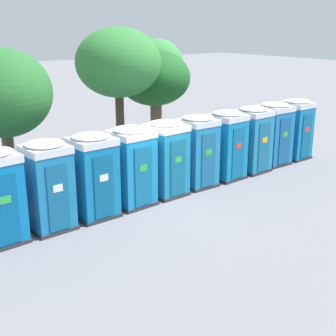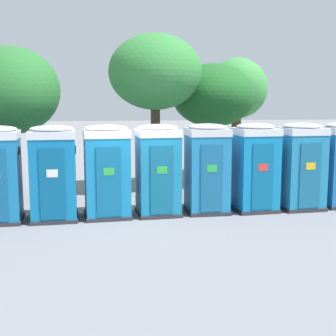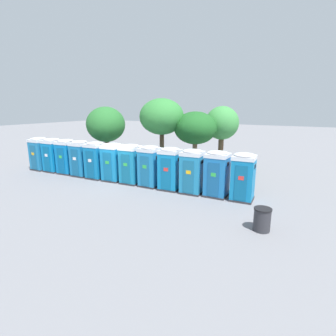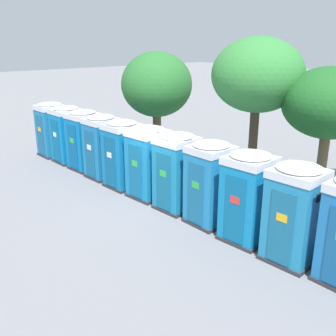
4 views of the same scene
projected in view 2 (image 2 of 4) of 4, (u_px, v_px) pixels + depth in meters
name	position (u px, v px, depth m)	size (l,w,h in m)	color
ground_plane	(132.00, 214.00, 13.21)	(120.00, 120.00, 0.00)	slate
portapotty_4	(53.00, 173.00, 12.43)	(1.28, 1.26, 2.54)	#2D2D33
portapotty_5	(107.00, 171.00, 12.73)	(1.33, 1.29, 2.54)	#2D2D33
portapotty_6	(158.00, 169.00, 13.01)	(1.25, 1.28, 2.54)	#2D2D33
portapotty_7	(207.00, 168.00, 13.28)	(1.18, 1.22, 2.54)	#2D2D33
portapotty_8	(255.00, 167.00, 13.50)	(1.28, 1.29, 2.54)	#2D2D33
portapotty_9	(301.00, 166.00, 13.73)	(1.29, 1.28, 2.54)	#2D2D33
street_tree_0	(213.00, 96.00, 17.29)	(3.06, 3.06, 4.53)	brown
street_tree_1	(237.00, 90.00, 19.12)	(2.48, 2.48, 4.90)	brown
street_tree_2	(12.00, 91.00, 14.66)	(3.01, 3.01, 4.86)	brown
street_tree_3	(155.00, 73.00, 15.99)	(3.20, 3.20, 5.44)	#4C3826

